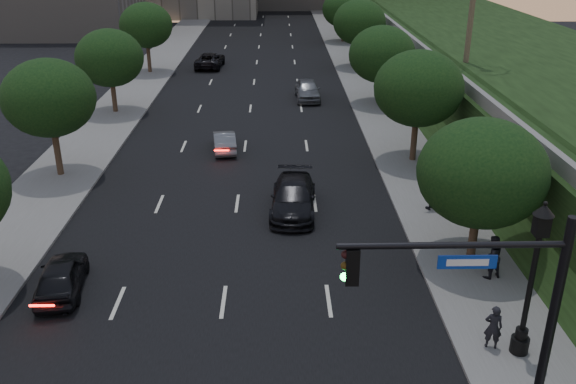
{
  "coord_description": "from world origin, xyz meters",
  "views": [
    {
      "loc": [
        2.08,
        -14.58,
        13.04
      ],
      "look_at": [
        2.49,
        7.18,
        3.6
      ],
      "focal_mm": 38.0,
      "sensor_mm": 36.0,
      "label": 1
    }
  ],
  "objects_px": {
    "pedestrian_b": "(492,257)",
    "sedan_far_right": "(307,90)",
    "sedan_near_right": "(293,197)",
    "pedestrian_a": "(493,327)",
    "traffic_signal_mast": "(505,338)",
    "pedestrian_c": "(433,192)",
    "sedan_near_left": "(61,276)",
    "sedan_mid_left": "(224,141)",
    "street_lamp": "(530,287)",
    "sedan_far_left": "(210,60)"
  },
  "relations": [
    {
      "from": "sedan_near_right",
      "to": "traffic_signal_mast",
      "type": "bearing_deg",
      "value": -68.51
    },
    {
      "from": "pedestrian_a",
      "to": "pedestrian_b",
      "type": "xyz_separation_m",
      "value": [
        1.38,
        4.44,
        0.12
      ]
    },
    {
      "from": "pedestrian_a",
      "to": "traffic_signal_mast",
      "type": "bearing_deg",
      "value": 85.58
    },
    {
      "from": "sedan_near_left",
      "to": "sedan_mid_left",
      "type": "distance_m",
      "value": 17.1
    },
    {
      "from": "sedan_far_right",
      "to": "sedan_near_left",
      "type": "bearing_deg",
      "value": -112.54
    },
    {
      "from": "sedan_far_left",
      "to": "sedan_near_right",
      "type": "bearing_deg",
      "value": 105.75
    },
    {
      "from": "street_lamp",
      "to": "pedestrian_c",
      "type": "distance_m",
      "value": 11.3
    },
    {
      "from": "sedan_far_right",
      "to": "pedestrian_c",
      "type": "height_order",
      "value": "pedestrian_c"
    },
    {
      "from": "street_lamp",
      "to": "pedestrian_c",
      "type": "relative_size",
      "value": 3.03
    },
    {
      "from": "traffic_signal_mast",
      "to": "sedan_near_left",
      "type": "distance_m",
      "value": 16.49
    },
    {
      "from": "sedan_near_right",
      "to": "pedestrian_a",
      "type": "distance_m",
      "value": 12.75
    },
    {
      "from": "sedan_far_left",
      "to": "pedestrian_a",
      "type": "height_order",
      "value": "pedestrian_a"
    },
    {
      "from": "street_lamp",
      "to": "sedan_far_left",
      "type": "distance_m",
      "value": 48.18
    },
    {
      "from": "sedan_mid_left",
      "to": "sedan_far_left",
      "type": "xyz_separation_m",
      "value": [
        -3.4,
        25.31,
        0.12
      ]
    },
    {
      "from": "sedan_mid_left",
      "to": "sedan_near_right",
      "type": "distance_m",
      "value": 10.08
    },
    {
      "from": "sedan_far_right",
      "to": "pedestrian_b",
      "type": "relative_size",
      "value": 2.63
    },
    {
      "from": "sedan_mid_left",
      "to": "pedestrian_b",
      "type": "height_order",
      "value": "pedestrian_b"
    },
    {
      "from": "sedan_near_right",
      "to": "pedestrian_c",
      "type": "relative_size",
      "value": 2.88
    },
    {
      "from": "sedan_far_left",
      "to": "pedestrian_b",
      "type": "distance_m",
      "value": 43.87
    },
    {
      "from": "sedan_near_left",
      "to": "sedan_mid_left",
      "type": "xyz_separation_m",
      "value": [
        5.04,
        16.34,
        -0.05
      ]
    },
    {
      "from": "street_lamp",
      "to": "sedan_near_right",
      "type": "bearing_deg",
      "value": 122.31
    },
    {
      "from": "traffic_signal_mast",
      "to": "pedestrian_c",
      "type": "xyz_separation_m",
      "value": [
        2.02,
        15.09,
        -2.59
      ]
    },
    {
      "from": "pedestrian_b",
      "to": "sedan_far_right",
      "type": "bearing_deg",
      "value": -95.28
    },
    {
      "from": "sedan_near_left",
      "to": "sedan_near_right",
      "type": "xyz_separation_m",
      "value": [
        9.18,
        7.15,
        0.09
      ]
    },
    {
      "from": "pedestrian_b",
      "to": "pedestrian_c",
      "type": "distance_m",
      "value": 6.54
    },
    {
      "from": "traffic_signal_mast",
      "to": "street_lamp",
      "type": "height_order",
      "value": "traffic_signal_mast"
    },
    {
      "from": "pedestrian_a",
      "to": "pedestrian_c",
      "type": "relative_size",
      "value": 0.86
    },
    {
      "from": "sedan_far_right",
      "to": "sedan_far_left",
      "type": "bearing_deg",
      "value": 124.23
    },
    {
      "from": "sedan_far_left",
      "to": "pedestrian_b",
      "type": "bearing_deg",
      "value": 113.75
    },
    {
      "from": "traffic_signal_mast",
      "to": "sedan_mid_left",
      "type": "relative_size",
      "value": 1.82
    },
    {
      "from": "sedan_near_right",
      "to": "pedestrian_b",
      "type": "height_order",
      "value": "pedestrian_b"
    },
    {
      "from": "traffic_signal_mast",
      "to": "sedan_far_right",
      "type": "distance_m",
      "value": 37.21
    },
    {
      "from": "sedan_far_right",
      "to": "pedestrian_b",
      "type": "bearing_deg",
      "value": -79.97
    },
    {
      "from": "traffic_signal_mast",
      "to": "pedestrian_a",
      "type": "relative_size",
      "value": 4.37
    },
    {
      "from": "sedan_near_left",
      "to": "pedestrian_b",
      "type": "distance_m",
      "value": 16.89
    },
    {
      "from": "traffic_signal_mast",
      "to": "sedan_near_left",
      "type": "bearing_deg",
      "value": 150.06
    },
    {
      "from": "sedan_mid_left",
      "to": "sedan_far_right",
      "type": "distance_m",
      "value": 13.86
    },
    {
      "from": "traffic_signal_mast",
      "to": "sedan_near_right",
      "type": "xyz_separation_m",
      "value": [
        -4.87,
        15.24,
        -2.9
      ]
    },
    {
      "from": "sedan_far_left",
      "to": "street_lamp",
      "type": "bearing_deg",
      "value": 111.21
    },
    {
      "from": "sedan_near_left",
      "to": "sedan_mid_left",
      "type": "relative_size",
      "value": 1.05
    },
    {
      "from": "traffic_signal_mast",
      "to": "pedestrian_c",
      "type": "height_order",
      "value": "traffic_signal_mast"
    },
    {
      "from": "traffic_signal_mast",
      "to": "sedan_near_right",
      "type": "height_order",
      "value": "traffic_signal_mast"
    },
    {
      "from": "sedan_near_left",
      "to": "sedan_far_right",
      "type": "bearing_deg",
      "value": -118.58
    },
    {
      "from": "street_lamp",
      "to": "pedestrian_a",
      "type": "bearing_deg",
      "value": 162.87
    },
    {
      "from": "traffic_signal_mast",
      "to": "sedan_far_left",
      "type": "height_order",
      "value": "traffic_signal_mast"
    },
    {
      "from": "sedan_near_right",
      "to": "pedestrian_a",
      "type": "bearing_deg",
      "value": -56.53
    },
    {
      "from": "sedan_near_left",
      "to": "pedestrian_c",
      "type": "relative_size",
      "value": 2.18
    },
    {
      "from": "traffic_signal_mast",
      "to": "sedan_far_right",
      "type": "height_order",
      "value": "traffic_signal_mast"
    },
    {
      "from": "pedestrian_c",
      "to": "sedan_mid_left",
      "type": "bearing_deg",
      "value": -69.94
    },
    {
      "from": "sedan_near_left",
      "to": "sedan_mid_left",
      "type": "bearing_deg",
      "value": -115.0
    }
  ]
}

